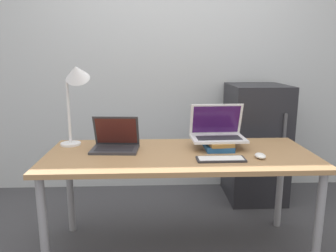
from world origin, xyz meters
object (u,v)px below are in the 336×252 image
object	(u,v)px
book_stack	(218,144)
wireless_keyboard	(221,159)
mini_fridge	(255,142)
laptop_on_books	(217,132)
desk_lamp	(76,82)
laptop_left	(115,143)
mouse	(260,156)

from	to	relation	value
book_stack	wireless_keyboard	size ratio (longest dim) A/B	0.94
wireless_keyboard	mini_fridge	xyz separation A→B (m)	(0.54, 1.03, -0.18)
laptop_on_books	wireless_keyboard	xyz separation A→B (m)	(-0.03, -0.29, -0.10)
desk_lamp	mini_fridge	xyz separation A→B (m)	(1.46, 0.67, -0.62)
laptop_left	book_stack	distance (m)	0.69
laptop_on_books	mini_fridge	bearing A→B (deg)	55.64
laptop_left	laptop_on_books	distance (m)	0.70
laptop_left	book_stack	bearing A→B (deg)	-0.44
laptop_left	laptop_on_books	bearing A→B (deg)	2.50
laptop_left	mini_fridge	distance (m)	1.44
laptop_on_books	book_stack	bearing A→B (deg)	-92.19
laptop_on_books	mini_fridge	distance (m)	0.94
laptop_left	mini_fridge	bearing A→B (deg)	32.66
desk_lamp	wireless_keyboard	bearing A→B (deg)	-21.11
laptop_on_books	desk_lamp	distance (m)	1.02
book_stack	desk_lamp	bearing A→B (deg)	173.75
wireless_keyboard	mini_fridge	world-z (taller)	mini_fridge
laptop_on_books	wireless_keyboard	size ratio (longest dim) A/B	1.26
laptop_on_books	laptop_left	bearing A→B (deg)	-177.50
book_stack	laptop_on_books	size ratio (longest dim) A/B	0.75
laptop_left	wireless_keyboard	bearing A→B (deg)	-21.29
wireless_keyboard	mini_fridge	bearing A→B (deg)	62.40
laptop_left	laptop_on_books	size ratio (longest dim) A/B	0.87
wireless_keyboard	desk_lamp	world-z (taller)	desk_lamp
laptop_left	mouse	world-z (taller)	laptop_left
mouse	laptop_left	bearing A→B (deg)	166.01
laptop_on_books	wireless_keyboard	distance (m)	0.31
mouse	mini_fridge	world-z (taller)	mini_fridge
mouse	mini_fridge	distance (m)	1.05
laptop_on_books	desk_lamp	bearing A→B (deg)	175.88
wireless_keyboard	laptop_left	bearing A→B (deg)	158.71
book_stack	mouse	xyz separation A→B (m)	(0.22, -0.22, -0.01)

